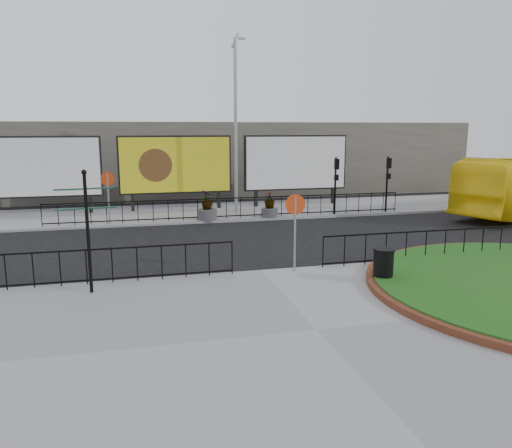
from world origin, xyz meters
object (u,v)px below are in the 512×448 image
object	(u,v)px
fingerpost_sign	(87,220)
planter_b	(207,209)
lamp_post	(236,124)
planter_c	(270,206)
billboard_mid	(176,165)
litter_bin	(383,266)

from	to	relation	value
fingerpost_sign	planter_b	xyz separation A→B (m)	(4.80, 10.40, -1.52)
planter_b	lamp_post	bearing A→B (deg)	41.07
lamp_post	fingerpost_sign	distance (m)	13.96
lamp_post	planter_c	xyz separation A→B (m)	(1.40, -1.60, -4.16)
billboard_mid	planter_b	world-z (taller)	billboard_mid
billboard_mid	planter_c	distance (m)	6.00
fingerpost_sign	litter_bin	distance (m)	8.48
lamp_post	litter_bin	distance (m)	13.94
lamp_post	fingerpost_sign	bearing A→B (deg)	-118.93
billboard_mid	lamp_post	size ratio (longest dim) A/B	0.67
planter_b	planter_c	distance (m)	3.24
billboard_mid	planter_b	distance (m)	4.23
planter_c	fingerpost_sign	bearing A→B (deg)	-127.70
lamp_post	litter_bin	xyz separation A→B (m)	(1.63, -13.20, -4.18)
lamp_post	fingerpost_sign	size ratio (longest dim) A/B	2.71
fingerpost_sign	planter_c	size ratio (longest dim) A/B	2.43
billboard_mid	fingerpost_sign	distance (m)	14.44
fingerpost_sign	litter_bin	bearing A→B (deg)	-12.50
planter_b	litter_bin	bearing A→B (deg)	-73.38
lamp_post	planter_b	world-z (taller)	lamp_post
billboard_mid	litter_bin	size ratio (longest dim) A/B	5.99
litter_bin	planter_c	size ratio (longest dim) A/B	0.74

